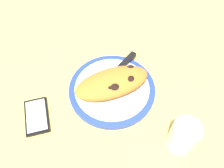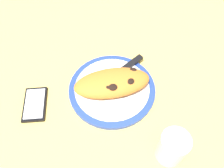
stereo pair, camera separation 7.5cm
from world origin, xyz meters
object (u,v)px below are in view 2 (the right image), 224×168
at_px(plate, 112,89).
at_px(calzone, 111,84).
at_px(knife, 126,68).
at_px(fork, 119,100).
at_px(water_glass, 172,148).
at_px(smartphone, 35,104).

distance_m(plate, calzone, 0.04).
bearing_deg(plate, calzone, -126.61).
bearing_deg(knife, fork, -106.12).
xyz_separation_m(fork, water_glass, (0.12, -0.18, 0.02)).
height_order(knife, water_glass, water_glass).
bearing_deg(knife, smartphone, -160.38).
relative_size(calzone, fork, 1.53).
xyz_separation_m(knife, smartphone, (-0.31, -0.11, -0.02)).
bearing_deg(calzone, knife, 53.15).
height_order(plate, calzone, calzone).
bearing_deg(plate, water_glass, -58.11).
bearing_deg(calzone, water_glass, -57.34).
distance_m(smartphone, water_glass, 0.44).
height_order(smartphone, water_glass, water_glass).
distance_m(knife, smartphone, 0.33).
relative_size(fork, water_glass, 1.62).
bearing_deg(knife, water_glass, -74.20).
height_order(plate, water_glass, water_glass).
relative_size(calzone, knife, 1.39).
distance_m(plate, fork, 0.06).
relative_size(fork, knife, 0.91).
bearing_deg(smartphone, calzone, 7.29).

